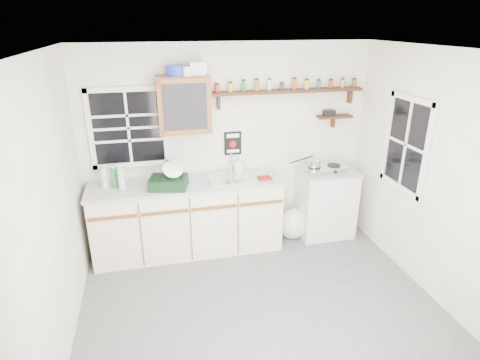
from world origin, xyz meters
name	(u,v)px	position (x,y,z in m)	size (l,w,h in m)	color
room	(264,196)	(0.00, 0.00, 1.25)	(3.64, 3.24, 2.54)	#515153
main_cabinet	(188,217)	(-0.58, 1.30, 0.46)	(2.31, 0.63, 0.92)	beige
right_cabinet	(325,202)	(1.25, 1.32, 0.46)	(0.73, 0.57, 0.91)	silver
sink	(230,178)	(-0.05, 1.30, 0.93)	(0.52, 0.44, 0.29)	silver
upper_cabinet	(184,104)	(-0.55, 1.44, 1.82)	(0.60, 0.32, 0.65)	brown
upper_cabinet_clutter	(185,70)	(-0.52, 1.44, 2.21)	(0.45, 0.24, 0.14)	#1933A7
spice_shelf	(287,90)	(0.72, 1.51, 1.93)	(1.91, 0.18, 0.35)	black
secondary_shelf	(333,116)	(1.36, 1.52, 1.58)	(0.45, 0.16, 0.24)	black
warning_sign	(233,143)	(0.05, 1.59, 1.28)	(0.22, 0.02, 0.30)	black
window_back	(128,128)	(-1.20, 1.59, 1.55)	(0.93, 0.03, 0.98)	black
window_right	(406,144)	(1.79, 0.55, 1.45)	(0.03, 0.78, 1.08)	black
water_bottles	(114,178)	(-1.40, 1.31, 1.05)	(0.27, 0.17, 0.30)	silver
dish_rack	(170,179)	(-0.78, 1.19, 1.02)	(0.48, 0.41, 0.32)	black
soap_bottle	(239,164)	(0.11, 1.51, 1.03)	(0.10, 0.10, 0.21)	silver
rag	(265,178)	(0.36, 1.19, 0.93)	(0.16, 0.14, 0.02)	maroon
hotplate	(324,169)	(1.19, 1.31, 0.95)	(0.57, 0.35, 0.08)	silver
saucepan	(314,163)	(1.04, 1.31, 1.03)	(0.36, 0.25, 0.16)	silver
trash_bag	(293,224)	(0.80, 1.30, 0.20)	(0.41, 0.37, 0.47)	silver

